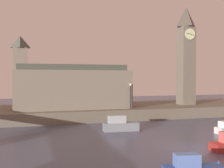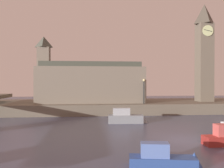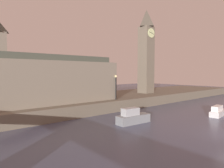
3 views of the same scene
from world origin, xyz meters
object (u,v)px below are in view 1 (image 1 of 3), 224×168
Objects in this scene: clock_tower at (186,54)px; boat_tour_blue at (197,168)px; parliament_hall at (70,87)px; boat_cruiser_grey at (123,125)px; streetlamp at (131,93)px.

boat_tour_blue is at bearing -119.86° from clock_tower.
parliament_hall is 11.63m from boat_cruiser_grey.
streetlamp is 8.26m from boat_cruiser_grey.
clock_tower is 3.70× the size of boat_tour_blue.
clock_tower is 19.25m from boat_cruiser_grey.
parliament_hall is 4.51× the size of streetlamp.
boat_tour_blue is 0.92× the size of boat_cruiser_grey.
clock_tower is 29.48m from boat_tour_blue.
boat_cruiser_grey is (-3.40, -6.88, -3.07)m from streetlamp.
boat_tour_blue is (-3.59, -21.07, -3.25)m from streetlamp.
clock_tower is at bearing 60.14° from boat_tour_blue.
boat_tour_blue is at bearing -90.78° from boat_cruiser_grey.
streetlamp is at bearing -22.67° from parliament_hall.
boat_tour_blue is (-13.99, -24.37, -8.93)m from clock_tower.
parliament_hall is at bearing 99.62° from boat_tour_blue.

